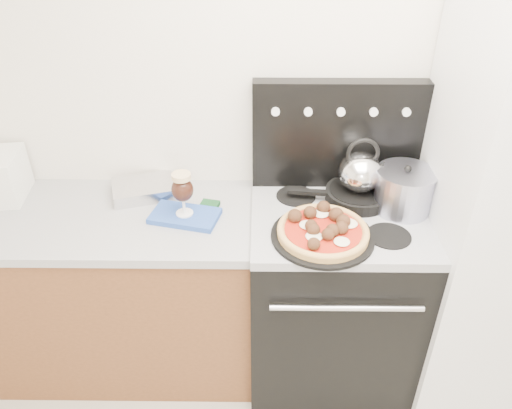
{
  "coord_description": "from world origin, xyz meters",
  "views": [
    {
      "loc": [
        -0.26,
        -0.6,
        2.14
      ],
      "look_at": [
        -0.28,
        1.05,
        1.05
      ],
      "focal_mm": 35.0,
      "sensor_mm": 36.0,
      "label": 1
    }
  ],
  "objects_px": {
    "beer_glass": "(183,194)",
    "pizza": "(323,229)",
    "stove_body": "(331,297)",
    "skillet": "(357,195)",
    "stock_pot": "(404,191)",
    "fridge": "(507,214)",
    "tea_kettle": "(361,169)",
    "pizza_pan": "(322,236)",
    "oven_mitt": "(185,216)",
    "base_cabinet": "(105,293)"
  },
  "relations": [
    {
      "from": "pizza",
      "to": "beer_glass",
      "type": "bearing_deg",
      "value": 164.75
    },
    {
      "from": "pizza_pan",
      "to": "skillet",
      "type": "distance_m",
      "value": 0.34
    },
    {
      "from": "pizza_pan",
      "to": "stove_body",
      "type": "bearing_deg",
      "value": 60.4
    },
    {
      "from": "stove_body",
      "to": "skillet",
      "type": "relative_size",
      "value": 3.05
    },
    {
      "from": "tea_kettle",
      "to": "stock_pot",
      "type": "height_order",
      "value": "tea_kettle"
    },
    {
      "from": "oven_mitt",
      "to": "stock_pot",
      "type": "height_order",
      "value": "stock_pot"
    },
    {
      "from": "fridge",
      "to": "pizza",
      "type": "relative_size",
      "value": 5.17
    },
    {
      "from": "tea_kettle",
      "to": "skillet",
      "type": "bearing_deg",
      "value": 7.5
    },
    {
      "from": "pizza_pan",
      "to": "skillet",
      "type": "bearing_deg",
      "value": 56.98
    },
    {
      "from": "fridge",
      "to": "stock_pot",
      "type": "relative_size",
      "value": 7.75
    },
    {
      "from": "oven_mitt",
      "to": "beer_glass",
      "type": "height_order",
      "value": "beer_glass"
    },
    {
      "from": "beer_glass",
      "to": "pizza_pan",
      "type": "relative_size",
      "value": 0.48
    },
    {
      "from": "fridge",
      "to": "skillet",
      "type": "relative_size",
      "value": 6.59
    },
    {
      "from": "pizza_pan",
      "to": "pizza",
      "type": "relative_size",
      "value": 1.14
    },
    {
      "from": "oven_mitt",
      "to": "beer_glass",
      "type": "bearing_deg",
      "value": 0.0
    },
    {
      "from": "stove_body",
      "to": "tea_kettle",
      "type": "relative_size",
      "value": 4.15
    },
    {
      "from": "fridge",
      "to": "pizza",
      "type": "bearing_deg",
      "value": -170.34
    },
    {
      "from": "tea_kettle",
      "to": "beer_glass",
      "type": "bearing_deg",
      "value": -163.12
    },
    {
      "from": "fridge",
      "to": "oven_mitt",
      "type": "height_order",
      "value": "fridge"
    },
    {
      "from": "stock_pot",
      "to": "pizza",
      "type": "bearing_deg",
      "value": -149.63
    },
    {
      "from": "base_cabinet",
      "to": "stove_body",
      "type": "xyz_separation_m",
      "value": [
        1.1,
        -0.02,
        0.01
      ]
    },
    {
      "from": "pizza",
      "to": "tea_kettle",
      "type": "height_order",
      "value": "tea_kettle"
    },
    {
      "from": "base_cabinet",
      "to": "beer_glass",
      "type": "bearing_deg",
      "value": -3.53
    },
    {
      "from": "beer_glass",
      "to": "pizza",
      "type": "relative_size",
      "value": 0.55
    },
    {
      "from": "fridge",
      "to": "oven_mitt",
      "type": "bearing_deg",
      "value": 179.03
    },
    {
      "from": "stock_pot",
      "to": "pizza_pan",
      "type": "bearing_deg",
      "value": -149.63
    },
    {
      "from": "beer_glass",
      "to": "oven_mitt",
      "type": "bearing_deg",
      "value": 0.0
    },
    {
      "from": "stove_body",
      "to": "beer_glass",
      "type": "height_order",
      "value": "beer_glass"
    },
    {
      "from": "oven_mitt",
      "to": "stock_pot",
      "type": "xyz_separation_m",
      "value": [
        0.94,
        0.06,
        0.1
      ]
    },
    {
      "from": "base_cabinet",
      "to": "pizza_pan",
      "type": "relative_size",
      "value": 3.47
    },
    {
      "from": "fridge",
      "to": "stock_pot",
      "type": "xyz_separation_m",
      "value": [
        -0.43,
        0.08,
        0.06
      ]
    },
    {
      "from": "fridge",
      "to": "beer_glass",
      "type": "xyz_separation_m",
      "value": [
        -1.37,
        0.02,
        0.08
      ]
    },
    {
      "from": "stove_body",
      "to": "beer_glass",
      "type": "bearing_deg",
      "value": -179.84
    },
    {
      "from": "fridge",
      "to": "oven_mitt",
      "type": "xyz_separation_m",
      "value": [
        -1.37,
        0.02,
        -0.04
      ]
    },
    {
      "from": "base_cabinet",
      "to": "oven_mitt",
      "type": "distance_m",
      "value": 0.65
    },
    {
      "from": "beer_glass",
      "to": "pizza",
      "type": "distance_m",
      "value": 0.6
    },
    {
      "from": "beer_glass",
      "to": "pizza",
      "type": "bearing_deg",
      "value": -15.25
    },
    {
      "from": "base_cabinet",
      "to": "stock_pot",
      "type": "relative_size",
      "value": 5.91
    },
    {
      "from": "oven_mitt",
      "to": "beer_glass",
      "type": "distance_m",
      "value": 0.11
    },
    {
      "from": "stove_body",
      "to": "stock_pot",
      "type": "xyz_separation_m",
      "value": [
        0.27,
        0.05,
        0.57
      ]
    },
    {
      "from": "beer_glass",
      "to": "stock_pot",
      "type": "xyz_separation_m",
      "value": [
        0.94,
        0.06,
        -0.02
      ]
    },
    {
      "from": "stove_body",
      "to": "stock_pot",
      "type": "distance_m",
      "value": 0.63
    },
    {
      "from": "stove_body",
      "to": "pizza",
      "type": "distance_m",
      "value": 0.55
    },
    {
      "from": "stove_body",
      "to": "beer_glass",
      "type": "relative_size",
      "value": 4.36
    },
    {
      "from": "stove_body",
      "to": "stock_pot",
      "type": "height_order",
      "value": "stock_pot"
    },
    {
      "from": "pizza",
      "to": "tea_kettle",
      "type": "bearing_deg",
      "value": 56.98
    },
    {
      "from": "stove_body",
      "to": "stock_pot",
      "type": "bearing_deg",
      "value": 11.18
    },
    {
      "from": "fridge",
      "to": "pizza_pan",
      "type": "distance_m",
      "value": 0.8
    },
    {
      "from": "skillet",
      "to": "stock_pot",
      "type": "height_order",
      "value": "stock_pot"
    },
    {
      "from": "fridge",
      "to": "skillet",
      "type": "distance_m",
      "value": 0.62
    }
  ]
}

